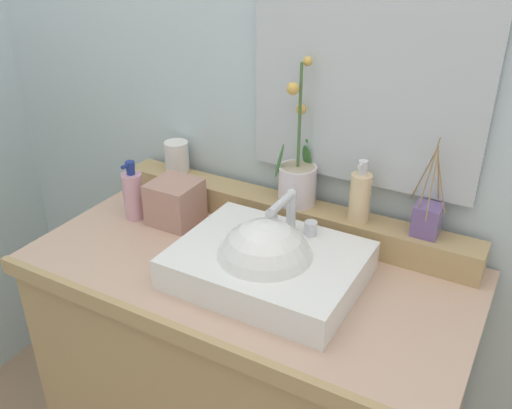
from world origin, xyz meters
The scene contains 11 objects.
wall_back centered at (0.00, 0.39, 1.38)m, with size 3.04×0.20×2.76m, color silver.
vanity_cabinet centered at (0.00, 0.00, 0.41)m, with size 1.13×0.58×0.83m.
back_ledge centered at (0.00, 0.22, 0.86)m, with size 1.06×0.09×0.08m, color tan.
sink_basin centered at (0.07, -0.04, 0.87)m, with size 0.44×0.34×0.27m.
potted_plant centered at (0.02, 0.23, 0.98)m, with size 0.12×0.12×0.40m.
soap_dispenser centered at (0.21, 0.22, 0.97)m, with size 0.05×0.06×0.17m.
tumbler_cup centered at (-0.39, 0.24, 0.95)m, with size 0.07×0.07×0.09m, color white.
reed_diffuser centered at (0.38, 0.23, 0.95)m, with size 0.10×0.11×0.26m.
lotion_bottle centered at (-0.41, 0.06, 0.90)m, with size 0.06×0.06×0.18m.
tissue_box centered at (-0.29, 0.09, 0.89)m, with size 0.13×0.13×0.12m, color tan.
mirror centered at (0.17, 0.28, 1.23)m, with size 0.60×0.02×0.48m, color silver.
Camera 1 is at (0.59, -1.01, 1.61)m, focal length 39.01 mm.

